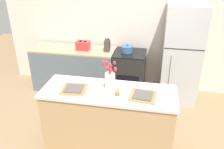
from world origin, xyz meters
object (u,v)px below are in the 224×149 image
at_px(plate_setting_left, 74,89).
at_px(knife_block, 107,46).
at_px(cooking_pot, 127,49).
at_px(refrigerator, 181,55).
at_px(pear_figurine, 117,93).
at_px(toaster, 83,46).
at_px(plate_setting_right, 143,96).
at_px(flower_vase, 110,80).
at_px(stove_range, 130,73).

bearing_deg(plate_setting_left, knife_block, 86.34).
xyz_separation_m(plate_setting_left, cooking_pot, (0.49, 1.68, -0.00)).
bearing_deg(refrigerator, pear_figurine, -118.27).
distance_m(pear_figurine, knife_block, 1.76).
relative_size(toaster, knife_block, 1.04).
relative_size(plate_setting_left, plate_setting_right, 1.00).
bearing_deg(flower_vase, plate_setting_right, -9.69).
height_order(refrigerator, plate_setting_left, refrigerator).
bearing_deg(plate_setting_right, stove_range, 102.28).
bearing_deg(pear_figurine, toaster, 120.07).
bearing_deg(knife_block, plate_setting_right, -63.74).
relative_size(plate_setting_right, cooking_pot, 1.53).
height_order(stove_range, refrigerator, refrigerator).
bearing_deg(cooking_pot, flower_vase, -90.55).
bearing_deg(plate_setting_left, refrigerator, 47.60).
bearing_deg(toaster, knife_block, 1.31).
bearing_deg(pear_figurine, cooking_pot, 93.47).
bearing_deg(flower_vase, toaster, 118.69).
relative_size(cooking_pot, knife_block, 0.87).
distance_m(flower_vase, knife_block, 1.62).
xyz_separation_m(toaster, cooking_pot, (0.87, 0.04, -0.02)).
bearing_deg(refrigerator, plate_setting_left, -132.40).
height_order(refrigerator, knife_block, refrigerator).
height_order(plate_setting_left, toaster, toaster).
bearing_deg(toaster, plate_setting_right, -51.60).
bearing_deg(knife_block, toaster, -178.69).
bearing_deg(refrigerator, cooking_pot, 178.52).
height_order(pear_figurine, knife_block, knife_block).
bearing_deg(plate_setting_left, flower_vase, 9.04).
distance_m(refrigerator, pear_figurine, 1.93).
xyz_separation_m(refrigerator, flower_vase, (-1.03, -1.58, 0.18)).
xyz_separation_m(refrigerator, toaster, (-1.89, -0.01, 0.06)).
height_order(stove_range, plate_setting_right, plate_setting_right).
relative_size(flower_vase, knife_block, 1.62).
relative_size(pear_figurine, cooking_pot, 0.46).
xyz_separation_m(plate_setting_left, knife_block, (0.11, 1.65, 0.05)).
bearing_deg(plate_setting_right, knife_block, 116.26).
relative_size(refrigerator, flower_vase, 4.23).
height_order(pear_figurine, toaster, toaster).
bearing_deg(refrigerator, toaster, -179.55).
bearing_deg(stove_range, pear_figurine, -88.78).
bearing_deg(plate_setting_right, flower_vase, 170.31).
xyz_separation_m(flower_vase, plate_setting_right, (0.44, -0.08, -0.15)).
bearing_deg(plate_setting_left, toaster, 103.03).
bearing_deg(flower_vase, cooking_pot, 89.45).
distance_m(refrigerator, plate_setting_right, 1.76).
height_order(flower_vase, knife_block, flower_vase).
xyz_separation_m(plate_setting_right, cooking_pot, (-0.43, 1.68, -0.00)).
distance_m(pear_figurine, toaster, 1.95).
relative_size(plate_setting_left, cooking_pot, 1.53).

